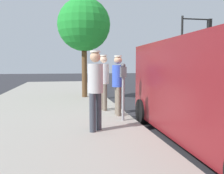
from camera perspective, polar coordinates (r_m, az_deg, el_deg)
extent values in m
plane|color=#2D2D33|center=(6.90, 14.02, -8.61)|extent=(80.00, 80.00, 0.00)
cube|color=#9E998E|center=(6.29, -16.68, -9.32)|extent=(5.00, 32.00, 0.15)
cylinder|color=gray|center=(6.48, 2.61, -2.82)|extent=(0.07, 0.07, 1.15)
cube|color=#4C4C51|center=(6.42, 2.63, 3.51)|extent=(0.14, 0.18, 0.28)
sphere|color=#47474C|center=(6.42, 2.64, 5.03)|extent=(0.12, 0.12, 0.12)
cylinder|color=#383D47|center=(5.40, -4.56, -6.01)|extent=(0.14, 0.14, 0.86)
cylinder|color=#383D47|center=(5.58, -3.19, -5.65)|extent=(0.14, 0.14, 0.86)
cylinder|color=#B7B7B7|center=(5.40, -3.91, 2.03)|extent=(0.34, 0.34, 0.64)
sphere|color=tan|center=(5.39, -3.95, 7.01)|extent=(0.23, 0.23, 0.23)
cylinder|color=silver|center=(5.40, -3.95, 8.25)|extent=(0.22, 0.22, 0.04)
cylinder|color=#726656|center=(7.28, 1.22, -3.15)|extent=(0.14, 0.14, 0.84)
cylinder|color=#726656|center=(7.07, 1.57, -3.41)|extent=(0.14, 0.14, 0.84)
cylinder|color=blue|center=(7.10, 1.41, 2.60)|extent=(0.34, 0.34, 0.63)
sphere|color=tan|center=(7.10, 1.41, 6.30)|extent=(0.23, 0.23, 0.23)
cylinder|color=silver|center=(7.10, 1.42, 7.22)|extent=(0.22, 0.22, 0.04)
cylinder|color=#726656|center=(8.07, -2.19, -2.25)|extent=(0.14, 0.14, 0.86)
cylinder|color=#726656|center=(7.86, -1.67, -2.45)|extent=(0.14, 0.14, 0.86)
cylinder|color=white|center=(7.90, -1.95, 3.09)|extent=(0.34, 0.34, 0.65)
sphere|color=beige|center=(7.90, -1.96, 6.50)|extent=(0.23, 0.23, 0.23)
cylinder|color=silver|center=(7.90, -1.96, 7.35)|extent=(0.22, 0.22, 0.04)
cube|color=maroon|center=(5.28, 23.82, -0.25)|extent=(2.09, 5.24, 1.96)
cube|color=black|center=(7.42, 13.36, 4.54)|extent=(1.84, 0.11, 0.88)
cylinder|color=black|center=(6.84, 7.12, -5.69)|extent=(0.23, 0.68, 0.68)
cylinder|color=black|center=(7.61, 20.97, -4.89)|extent=(0.23, 0.68, 0.68)
cylinder|color=black|center=(18.97, 15.95, 7.95)|extent=(0.16, 0.16, 5.20)
cylinder|color=black|center=(19.80, 19.33, 14.73)|extent=(2.40, 0.10, 0.10)
cube|color=black|center=(20.26, 21.81, 13.43)|extent=(0.24, 0.32, 0.80)
sphere|color=red|center=(20.44, 21.57, 14.07)|extent=(0.17, 0.17, 0.17)
sphere|color=yellow|center=(20.40, 21.54, 13.38)|extent=(0.17, 0.17, 0.17)
sphere|color=green|center=(20.36, 21.52, 12.68)|extent=(0.17, 0.17, 0.17)
cylinder|color=brown|center=(11.26, -6.46, 3.90)|extent=(0.24, 0.24, 2.45)
sphere|color=green|center=(11.40, -6.57, 14.30)|extent=(2.38, 2.38, 2.38)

